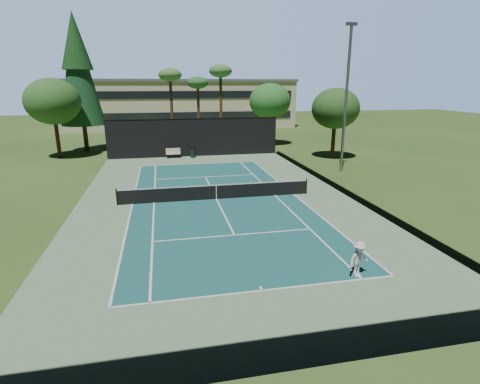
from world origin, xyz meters
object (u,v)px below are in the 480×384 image
(tennis_ball_a, at_px, (96,284))
(tennis_ball_b, at_px, (167,193))
(tennis_ball_d, at_px, (157,182))
(player, at_px, (359,259))
(trash_bin, at_px, (193,153))
(park_bench, at_px, (173,153))
(tennis_net, at_px, (216,191))
(tennis_ball_c, at_px, (212,181))

(tennis_ball_a, bearing_deg, tennis_ball_b, 76.33)
(tennis_ball_d, bearing_deg, player, -64.60)
(tennis_ball_a, relative_size, trash_bin, 0.07)
(player, bearing_deg, park_bench, 84.27)
(tennis_net, xyz_separation_m, tennis_ball_c, (0.30, 4.77, -0.53))
(tennis_ball_d, xyz_separation_m, park_bench, (1.61, 10.20, 0.51))
(tennis_ball_c, relative_size, tennis_ball_d, 0.79)
(tennis_net, distance_m, tennis_ball_c, 4.81)
(trash_bin, bearing_deg, player, -80.72)
(player, height_order, tennis_ball_c, player)
(park_bench, xyz_separation_m, trash_bin, (2.02, -0.27, -0.07))
(player, bearing_deg, tennis_ball_d, 96.36)
(player, relative_size, tennis_ball_b, 23.34)
(tennis_net, xyz_separation_m, tennis_ball_a, (-6.20, -10.14, -0.53))
(park_bench, bearing_deg, tennis_ball_d, -98.95)
(tennis_ball_a, height_order, tennis_ball_b, tennis_ball_b)
(tennis_net, xyz_separation_m, trash_bin, (-0.29, 15.26, -0.08))
(player, height_order, trash_bin, player)
(player, relative_size, tennis_ball_a, 24.14)
(player, bearing_deg, tennis_ball_c, 84.03)
(tennis_net, bearing_deg, tennis_ball_b, 147.03)
(tennis_ball_b, height_order, tennis_ball_d, tennis_ball_d)
(tennis_net, relative_size, tennis_ball_a, 209.00)
(park_bench, height_order, trash_bin, park_bench)
(tennis_ball_b, height_order, trash_bin, trash_bin)
(park_bench, bearing_deg, tennis_ball_a, -98.61)
(tennis_ball_d, bearing_deg, trash_bin, 69.92)
(player, bearing_deg, trash_bin, 80.24)
(player, height_order, park_bench, player)
(tennis_ball_d, height_order, trash_bin, trash_bin)
(tennis_ball_c, distance_m, park_bench, 11.08)
(park_bench, bearing_deg, tennis_net, -81.53)
(tennis_net, height_order, tennis_ball_b, tennis_net)
(tennis_net, relative_size, tennis_ball_b, 202.07)
(park_bench, distance_m, trash_bin, 2.04)
(park_bench, bearing_deg, player, -76.69)
(tennis_ball_a, xyz_separation_m, tennis_ball_d, (2.28, 15.47, 0.01))
(tennis_ball_d, relative_size, trash_bin, 0.08)
(player, bearing_deg, tennis_net, 90.48)
(player, distance_m, tennis_ball_d, 18.69)
(tennis_ball_b, relative_size, trash_bin, 0.07)
(tennis_ball_a, height_order, tennis_ball_c, tennis_ball_a)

